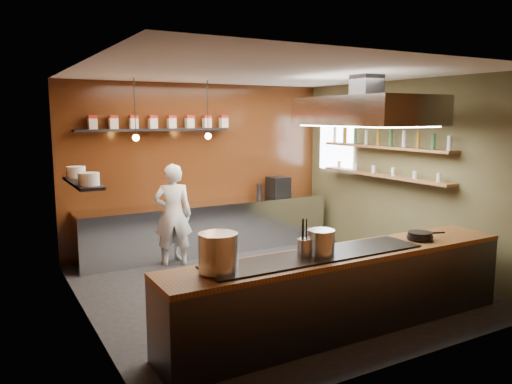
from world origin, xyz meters
TOP-DOWN VIEW (x-y plane):
  - floor at (0.00, 0.00)m, footprint 5.00×5.00m
  - back_wall at (0.00, 2.50)m, footprint 5.00×0.00m
  - left_wall at (-2.50, 0.00)m, footprint 0.00×5.00m
  - right_wall at (2.50, 0.00)m, footprint 0.00×5.00m
  - ceiling at (0.00, 0.00)m, footprint 5.00×5.00m
  - window_pane at (2.45, 1.70)m, footprint 0.00×1.00m
  - prep_counter at (0.00, 2.17)m, footprint 4.60×0.65m
  - pass_counter at (-0.00, -1.60)m, footprint 4.40×0.72m
  - tin_shelf at (-0.90, 2.36)m, footprint 2.60×0.26m
  - plate_shelf at (-2.34, 1.00)m, footprint 0.30×1.40m
  - bottle_shelf_upper at (2.34, 0.30)m, footprint 0.26×2.80m
  - bottle_shelf_lower at (2.34, 0.30)m, footprint 0.26×2.80m
  - extractor_hood at (1.30, -0.40)m, footprint 1.20×2.00m
  - pendant_left at (-1.40, 1.70)m, footprint 0.10×0.10m
  - pendant_right at (-0.20, 1.70)m, footprint 0.10×0.10m
  - storage_tins at (-0.75, 2.36)m, footprint 2.43×0.13m
  - plate_stacks at (-2.34, 1.00)m, footprint 0.26×1.16m
  - bottles at (2.34, 0.30)m, footprint 0.06×2.66m
  - wine_glasses at (2.34, 0.30)m, footprint 0.07×2.37m
  - stockpot_large at (-1.57, -1.60)m, footprint 0.51×0.51m
  - stockpot_small at (-0.37, -1.63)m, footprint 0.39×0.39m
  - utensil_crock at (-0.55, -1.59)m, footprint 0.17×0.17m
  - frying_pan at (1.15, -1.63)m, footprint 0.47×0.32m
  - butter_jar at (1.13, -1.60)m, footprint 0.13×0.13m
  - espresso_machine at (1.49, 2.23)m, footprint 0.38×0.36m
  - chef at (-0.82, 1.76)m, footprint 0.70×0.57m

SIDE VIEW (x-z plane):
  - floor at x=0.00m, z-range 0.00..0.00m
  - prep_counter at x=0.00m, z-range 0.00..0.90m
  - pass_counter at x=0.00m, z-range 0.00..0.94m
  - chef at x=-0.82m, z-range 0.00..1.67m
  - butter_jar at x=1.13m, z-range 0.92..1.01m
  - frying_pan at x=1.15m, z-range 0.94..1.02m
  - utensil_crock at x=-0.55m, z-range 0.94..1.13m
  - stockpot_small at x=-0.37m, z-range 0.94..1.22m
  - espresso_machine at x=1.49m, z-range 0.90..1.27m
  - stockpot_large at x=-1.57m, z-range 0.94..1.32m
  - bottle_shelf_lower at x=2.34m, z-range 1.43..1.47m
  - back_wall at x=0.00m, z-range -1.00..4.00m
  - left_wall at x=-2.50m, z-range -1.00..4.00m
  - right_wall at x=2.50m, z-range -1.00..4.00m
  - wine_glasses at x=2.34m, z-range 1.47..1.60m
  - plate_shelf at x=-2.34m, z-range 1.53..1.57m
  - plate_stacks at x=-2.34m, z-range 1.57..1.73m
  - window_pane at x=2.45m, z-range 1.40..2.40m
  - bottle_shelf_upper at x=2.34m, z-range 1.90..1.94m
  - bottles at x=2.34m, z-range 1.94..2.18m
  - pendant_left at x=-1.40m, z-range 1.68..2.63m
  - pendant_right at x=-0.20m, z-range 1.68..2.63m
  - tin_shelf at x=-0.90m, z-range 2.18..2.22m
  - storage_tins at x=-0.75m, z-range 2.22..2.44m
  - extractor_hood at x=1.30m, z-range 2.15..2.87m
  - ceiling at x=0.00m, z-range 3.00..3.00m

